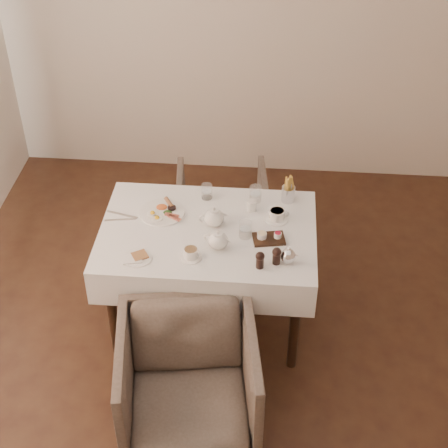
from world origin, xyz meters
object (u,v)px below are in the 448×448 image
table (208,245)px  teapot_centre (214,217)px  breakfast_plate (163,212)px  armchair_near (189,382)px  armchair_far (222,211)px

table → teapot_centre: (0.03, 0.04, 0.18)m
table → breakfast_plate: breakfast_plate is taller
breakfast_plate → teapot_centre: 0.34m
teapot_centre → breakfast_plate: bearing=147.9°
armchair_near → breakfast_plate: bearing=96.9°
table → armchair_far: (0.02, 0.78, -0.34)m
armchair_far → table: bearing=82.3°
armchair_near → breakfast_plate: (-0.26, 0.94, 0.42)m
armchair_near → breakfast_plate: size_ratio=2.72×
armchair_near → breakfast_plate: breakfast_plate is taller
table → armchair_near: table is taller
table → teapot_centre: teapot_centre is taller
armchair_far → teapot_centre: 0.91m
armchair_far → breakfast_plate: size_ratio=2.36×
breakfast_plate → teapot_centre: size_ratio=1.66×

